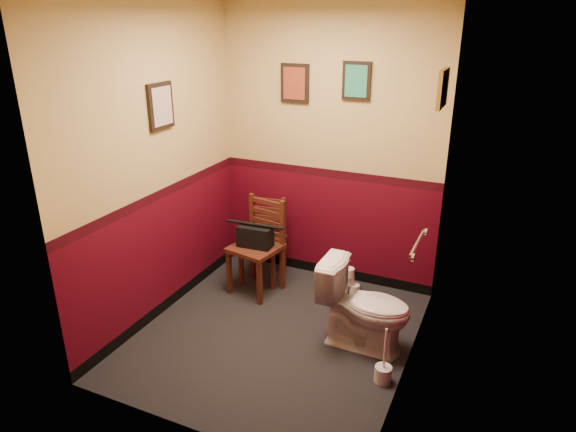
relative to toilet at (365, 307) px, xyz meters
name	(u,v)px	position (x,y,z in m)	size (l,w,h in m)	color
floor	(276,334)	(-0.72, -0.16, -0.36)	(2.20, 2.40, 0.00)	black
wall_back	(329,149)	(-0.72, 1.04, 0.99)	(2.20, 2.70, 0.00)	#480614
wall_front	(182,244)	(-0.72, -1.36, 0.99)	(2.20, 2.70, 0.00)	#480614
wall_left	(157,168)	(-1.82, -0.16, 0.99)	(2.40, 2.70, 0.00)	#480614
wall_right	(421,205)	(0.38, -0.16, 0.99)	(2.40, 2.70, 0.00)	#480614
grab_bar	(418,244)	(0.35, 0.09, 0.59)	(0.05, 0.56, 0.06)	silver
framed_print_back_a	(295,83)	(-1.07, 1.02, 1.59)	(0.28, 0.04, 0.36)	black
framed_print_back_b	(357,81)	(-0.47, 1.02, 1.64)	(0.26, 0.04, 0.34)	black
framed_print_left	(161,106)	(-1.80, -0.06, 1.49)	(0.04, 0.30, 0.38)	black
framed_print_right	(443,88)	(0.36, 0.44, 1.69)	(0.04, 0.34, 0.28)	olive
toilet	(365,307)	(0.00, 0.00, 0.00)	(0.41, 0.74, 0.73)	white
toilet_brush	(383,373)	(0.27, -0.37, -0.29)	(0.13, 0.13, 0.46)	silver
chair_left	(264,240)	(-1.27, 0.73, 0.06)	(0.44, 0.44, 0.85)	#512418
chair_right	(258,246)	(-1.21, 0.48, 0.10)	(0.50, 0.50, 0.92)	#512418
handbag	(255,236)	(-1.22, 0.44, 0.22)	(0.34, 0.18, 0.24)	black
tp_stack	(349,282)	(-0.37, 0.78, -0.25)	(0.21, 0.13, 0.27)	silver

